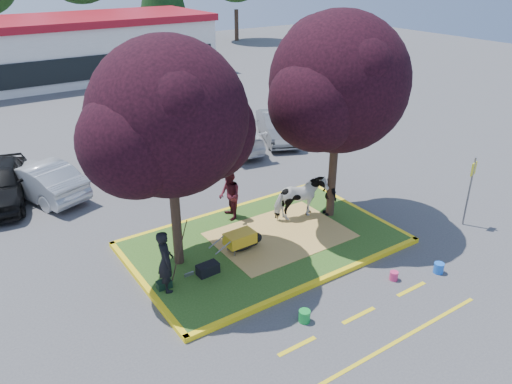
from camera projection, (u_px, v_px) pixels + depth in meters
ground at (265, 244)px, 15.89m from camera, size 90.00×90.00×0.00m
median_island at (265, 242)px, 15.86m from camera, size 8.00×5.00×0.15m
curb_near at (318, 282)px, 13.92m from camera, size 8.30×0.16×0.15m
curb_far at (224, 211)px, 17.79m from camera, size 8.30×0.16×0.15m
curb_left at (144, 285)px, 13.80m from camera, size 0.16×5.30×0.15m
curb_right at (358, 210)px, 17.92m from camera, size 0.16×5.30×0.15m
straw_bedding at (280, 235)px, 16.12m from camera, size 4.20×3.00×0.01m
tree_purple_left at (170, 125)px, 12.91m from camera, size 5.06×4.20×6.51m
tree_purple_right at (339, 89)px, 15.55m from camera, size 5.30×4.40×6.82m
fire_lane_stripe_a at (297, 346)px, 11.73m from camera, size 1.10×0.12×0.01m
fire_lane_stripe_b at (359, 315)px, 12.74m from camera, size 1.10×0.12×0.01m
fire_lane_stripe_c at (411, 289)px, 13.75m from camera, size 1.10×0.12×0.01m
fire_lane_long at (395, 343)px, 11.84m from camera, size 6.00×0.10×0.01m
retail_building at (72, 47)px, 36.93m from camera, size 20.40×8.40×4.40m
cow at (300, 199)px, 16.86m from camera, size 1.87×1.05×1.50m
calf at (242, 242)px, 15.27m from camera, size 1.08×0.64×0.46m
handler at (165, 261)px, 13.14m from camera, size 0.57×0.73×1.77m
visitor_a at (230, 195)px, 16.82m from camera, size 0.83×0.97×1.73m
visitor_b at (329, 195)px, 17.18m from camera, size 0.50×0.88×1.41m
wheelbarrow at (240, 238)px, 15.10m from camera, size 1.65×0.57×0.62m
gear_bag_dark at (208, 269)px, 14.09m from camera, size 0.64×0.37×0.32m
gear_bag_green at (164, 284)px, 13.52m from camera, size 0.40×0.26×0.21m
sign_post at (471, 184)px, 16.44m from camera, size 0.34×0.10×2.45m
bucket_green at (304, 316)px, 12.47m from camera, size 0.39×0.39×0.32m
bucket_pink at (394, 276)px, 14.10m from camera, size 0.31×0.31×0.26m
bucket_blue at (439, 268)px, 14.41m from camera, size 0.35×0.35×0.31m
car_silver at (40, 180)px, 18.75m from camera, size 2.88×4.53×1.41m
car_red at (136, 157)px, 20.95m from camera, size 2.32×5.02×1.40m
car_white at (230, 134)px, 23.66m from camera, size 2.78×5.15×1.42m
car_grey at (278, 127)px, 24.65m from camera, size 3.04×4.46×1.39m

